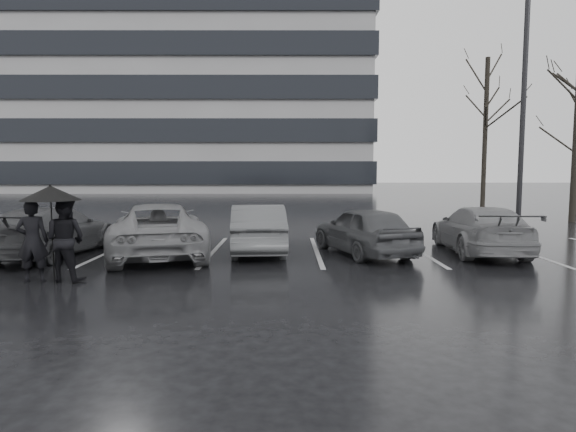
# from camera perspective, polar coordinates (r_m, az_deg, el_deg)

# --- Properties ---
(ground) EXTENTS (160.00, 160.00, 0.00)m
(ground) POSITION_cam_1_polar(r_m,az_deg,el_deg) (10.69, 0.98, -6.38)
(ground) COLOR black
(ground) RESTS_ON ground
(office_building) EXTENTS (61.00, 26.00, 29.00)m
(office_building) POSITION_cam_1_polar(r_m,az_deg,el_deg) (63.57, -21.00, 16.04)
(office_building) COLOR gray
(office_building) RESTS_ON ground
(car_main) EXTENTS (2.63, 4.00, 1.27)m
(car_main) POSITION_cam_1_polar(r_m,az_deg,el_deg) (12.73, 8.99, -1.66)
(car_main) COLOR black
(car_main) RESTS_ON ground
(car_west_a) EXTENTS (1.67, 3.99, 1.28)m
(car_west_a) POSITION_cam_1_polar(r_m,az_deg,el_deg) (12.94, -3.58, -1.46)
(car_west_a) COLOR #303033
(car_west_a) RESTS_ON ground
(car_west_b) EXTENTS (3.42, 5.28, 1.35)m
(car_west_b) POSITION_cam_1_polar(r_m,az_deg,el_deg) (12.78, -15.11, -1.56)
(car_west_b) COLOR #525254
(car_west_b) RESTS_ON ground
(car_west_c) EXTENTS (2.25, 4.51, 1.26)m
(car_west_c) POSITION_cam_1_polar(r_m,az_deg,el_deg) (13.85, -26.18, -1.60)
(car_west_c) COLOR black
(car_west_c) RESTS_ON ground
(car_east) EXTENTS (2.03, 4.40, 1.25)m
(car_east) POSITION_cam_1_polar(r_m,az_deg,el_deg) (13.77, 21.78, -1.50)
(car_east) COLOR #525254
(car_east) RESTS_ON ground
(pedestrian_left) EXTENTS (0.66, 0.50, 1.62)m
(pedestrian_left) POSITION_cam_1_polar(r_m,az_deg,el_deg) (10.65, -28.02, -2.64)
(pedestrian_left) COLOR black
(pedestrian_left) RESTS_ON ground
(pedestrian_right) EXTENTS (0.92, 0.78, 1.67)m
(pedestrian_right) POSITION_cam_1_polar(r_m,az_deg,el_deg) (10.46, -24.90, -2.51)
(pedestrian_right) COLOR black
(pedestrian_right) RESTS_ON ground
(umbrella) EXTENTS (1.13, 1.13, 1.92)m
(umbrella) POSITION_cam_1_polar(r_m,az_deg,el_deg) (10.43, -26.32, 2.45)
(umbrella) COLOR black
(umbrella) RESTS_ON ground
(lamp_post) EXTENTS (0.54, 0.54, 9.79)m
(lamp_post) POSITION_cam_1_polar(r_m,az_deg,el_deg) (18.45, 26.13, 12.00)
(lamp_post) COLOR gray
(lamp_post) RESTS_ON ground
(stall_stripes) EXTENTS (19.72, 5.00, 0.00)m
(stall_stripes) POSITION_cam_1_polar(r_m,az_deg,el_deg) (13.16, -2.71, -4.15)
(stall_stripes) COLOR #9A999C
(stall_stripes) RESTS_ON ground
(tree_north) EXTENTS (0.26, 0.26, 8.50)m
(tree_north) POSITION_cam_1_polar(r_m,az_deg,el_deg) (29.73, 22.32, 8.96)
(tree_north) COLOR black
(tree_north) RESTS_ON ground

